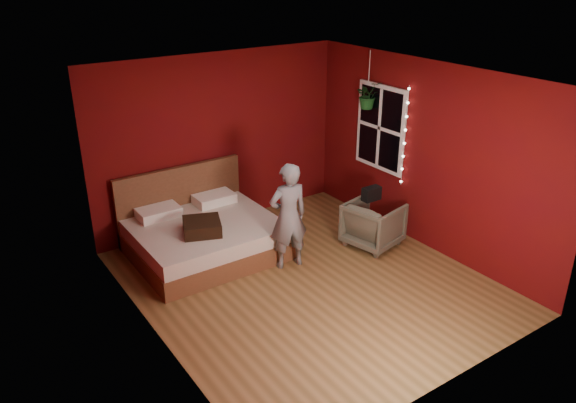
% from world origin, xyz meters
% --- Properties ---
extents(floor, '(4.50, 4.50, 0.00)m').
position_xyz_m(floor, '(0.00, 0.00, 0.00)').
color(floor, brown).
rests_on(floor, ground).
extents(room_walls, '(4.04, 4.54, 2.62)m').
position_xyz_m(room_walls, '(0.00, 0.00, 1.68)').
color(room_walls, '#5C0C09').
rests_on(room_walls, ground).
extents(window, '(0.05, 0.97, 1.27)m').
position_xyz_m(window, '(1.97, 0.90, 1.50)').
color(window, white).
rests_on(window, room_walls).
extents(fairy_lights, '(0.04, 0.04, 1.45)m').
position_xyz_m(fairy_lights, '(1.94, 0.37, 1.50)').
color(fairy_lights, silver).
rests_on(fairy_lights, room_walls).
extents(bed, '(1.93, 1.64, 1.06)m').
position_xyz_m(bed, '(-0.73, 1.47, 0.28)').
color(bed, brown).
rests_on(bed, ground).
extents(person, '(0.58, 0.43, 1.45)m').
position_xyz_m(person, '(0.04, 0.50, 0.73)').
color(person, slate).
rests_on(person, ground).
extents(armchair, '(0.86, 0.84, 0.65)m').
position_xyz_m(armchair, '(1.37, 0.30, 0.33)').
color(armchair, '#5F5D4B').
rests_on(armchair, ground).
extents(handbag, '(0.27, 0.14, 0.19)m').
position_xyz_m(handbag, '(1.40, 0.41, 0.75)').
color(handbag, black).
rests_on(handbag, armchair).
extents(throw_pillow, '(0.62, 0.62, 0.17)m').
position_xyz_m(throw_pillow, '(-0.88, 1.15, 0.57)').
color(throw_pillow, black).
rests_on(throw_pillow, bed).
extents(hanging_plant, '(0.40, 0.36, 0.84)m').
position_xyz_m(hanging_plant, '(1.88, 1.11, 1.96)').
color(hanging_plant, silver).
rests_on(hanging_plant, room_walls).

